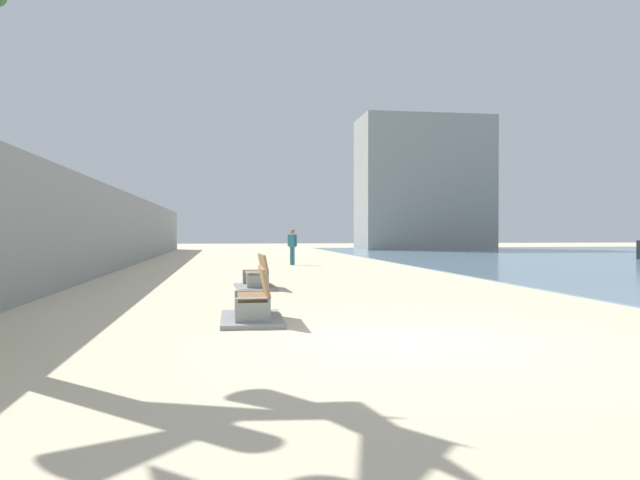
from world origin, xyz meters
The scene contains 6 objects.
ground_plane centered at (0.00, 18.00, 0.00)m, with size 120.00×120.00×0.00m, color beige.
seawall centered at (-7.50, 18.00, 1.72)m, with size 0.80×64.00×3.45m, color gray.
bench_near centered at (-2.17, 2.40, 0.23)m, with size 1.13×2.11×0.98m.
bench_far centered at (-1.79, 8.88, 0.23)m, with size 1.20×2.15×0.98m.
person_walking centered at (0.60, 21.10, 1.04)m, with size 0.44×0.35×1.76m.
harbor_building centered at (15.61, 46.00, 6.10)m, with size 12.00×6.00×12.19m, color gray.
Camera 1 is at (-2.67, -8.75, 1.61)m, focal length 34.36 mm.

